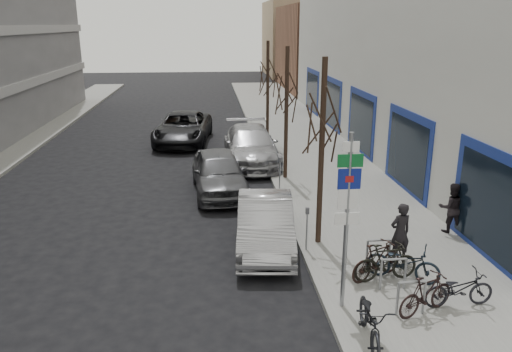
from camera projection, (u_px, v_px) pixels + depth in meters
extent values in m
plane|color=black|center=(237.00, 316.00, 11.26)|extent=(120.00, 120.00, 0.00)
cube|color=slate|center=(329.00, 178.00, 21.17)|extent=(5.00, 70.00, 0.15)
cube|color=brown|center=(344.00, 48.00, 49.34)|extent=(12.00, 14.00, 8.00)
cube|color=#937A5B|center=(318.00, 39.00, 63.51)|extent=(13.00, 12.00, 9.00)
cylinder|color=gray|center=(346.00, 227.00, 10.86)|extent=(0.10, 0.10, 4.20)
cube|color=white|center=(351.00, 147.00, 10.31)|extent=(0.35, 0.03, 0.22)
cube|color=#0C5926|center=(350.00, 161.00, 10.40)|extent=(0.55, 0.03, 0.28)
cube|color=navy|center=(349.00, 179.00, 10.51)|extent=(0.50, 0.03, 0.45)
cube|color=maroon|center=(349.00, 179.00, 10.50)|extent=(0.18, 0.02, 0.14)
cube|color=white|center=(348.00, 199.00, 10.65)|extent=(0.45, 0.03, 0.45)
cube|color=white|center=(347.00, 219.00, 10.78)|extent=(0.55, 0.03, 0.28)
cylinder|color=gray|center=(398.00, 299.00, 10.94)|extent=(0.06, 0.06, 0.80)
cylinder|color=gray|center=(424.00, 298.00, 11.00)|extent=(0.06, 0.06, 0.80)
cylinder|color=gray|center=(412.00, 282.00, 10.85)|extent=(0.60, 0.06, 0.06)
cylinder|color=gray|center=(381.00, 275.00, 11.99)|extent=(0.06, 0.06, 0.80)
cylinder|color=gray|center=(405.00, 274.00, 12.04)|extent=(0.06, 0.06, 0.80)
cylinder|color=gray|center=(394.00, 259.00, 11.90)|extent=(0.60, 0.06, 0.06)
cylinder|color=gray|center=(367.00, 255.00, 13.04)|extent=(0.06, 0.06, 0.80)
cylinder|color=gray|center=(389.00, 254.00, 13.09)|extent=(0.06, 0.06, 0.80)
cylinder|color=gray|center=(379.00, 240.00, 12.95)|extent=(0.60, 0.06, 0.06)
cylinder|color=black|center=(321.00, 157.00, 14.02)|extent=(0.16, 0.16, 5.50)
cylinder|color=black|center=(286.00, 116.00, 20.21)|extent=(0.16, 0.16, 5.50)
cylinder|color=black|center=(268.00, 94.00, 26.40)|extent=(0.16, 0.16, 5.50)
cylinder|color=gray|center=(307.00, 232.00, 14.11)|extent=(0.05, 0.05, 1.10)
cube|color=#3F3F44|center=(307.00, 211.00, 13.92)|extent=(0.10, 0.08, 0.18)
cylinder|color=gray|center=(280.00, 175.00, 19.34)|extent=(0.05, 0.05, 1.10)
cube|color=#3F3F44|center=(280.00, 160.00, 19.16)|extent=(0.10, 0.08, 0.18)
cylinder|color=gray|center=(264.00, 143.00, 24.58)|extent=(0.05, 0.05, 1.10)
cube|color=#3F3F44|center=(264.00, 130.00, 24.39)|extent=(0.10, 0.08, 0.18)
imported|color=black|center=(371.00, 317.00, 9.93)|extent=(0.80, 1.98, 1.18)
imported|color=black|center=(426.00, 294.00, 10.98)|extent=(1.65, 1.07, 0.97)
imported|color=black|center=(403.00, 260.00, 12.41)|extent=(1.87, 1.35, 1.12)
imported|color=black|center=(386.00, 262.00, 12.39)|extent=(1.75, 0.70, 1.03)
imported|color=black|center=(459.00, 286.00, 11.27)|extent=(1.67, 0.57, 1.00)
imported|color=black|center=(377.00, 260.00, 12.52)|extent=(1.70, 1.18, 1.00)
imported|color=#A7A7AC|center=(265.00, 223.00, 14.58)|extent=(1.99, 4.66, 1.50)
imported|color=#4F4F54|center=(219.00, 172.00, 19.31)|extent=(2.33, 4.99, 1.65)
imported|color=#A0A0A5|center=(251.00, 146.00, 23.40)|extent=(2.46, 5.91, 1.71)
imported|color=black|center=(183.00, 128.00, 27.50)|extent=(3.35, 6.21, 1.66)
imported|color=black|center=(400.00, 233.00, 13.32)|extent=(0.69, 0.53, 1.67)
imported|color=black|center=(451.00, 207.00, 15.26)|extent=(0.65, 0.49, 1.60)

